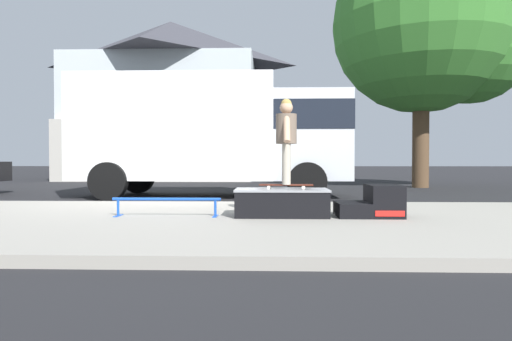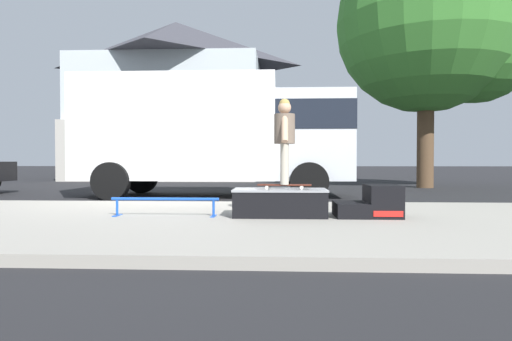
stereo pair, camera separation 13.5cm
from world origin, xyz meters
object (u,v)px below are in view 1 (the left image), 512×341
Objects in this scene: skate_box at (282,202)px; grind_rail at (166,202)px; kicker_ramp at (374,203)px; skateboard at (286,185)px; box_truck at (214,131)px; street_tree_main at (432,29)px; skater_kid at (286,134)px.

skate_box reaches higher than grind_rail.
skateboard reaches higher than kicker_ramp.
skateboard is 5.39m from box_truck.
grind_rail is at bearing -127.98° from street_tree_main.
skateboard reaches higher than grind_rail.
kicker_ramp is 1.15× the size of skateboard.
street_tree_main reaches higher than kicker_ramp.
skater_kid is 5.28m from box_truck.
street_tree_main is at bearing 65.63° from kicker_ramp.
box_truck reaches higher than skate_box.
box_truck reaches higher than grind_rail.
grind_rail is 5.23m from box_truck.
street_tree_main is at bearing 58.99° from skate_box.
skateboard is 0.64× the size of skater_kid.
box_truck reaches higher than skater_kid.
skate_box is 1.34m from kicker_ramp.
skater_kid reaches higher than skate_box.
skater_kid is at bearing -45.00° from skateboard.
box_truck is at bearing 108.76° from skateboard.
skateboard is at bearing -10.49° from skate_box.
kicker_ramp is 5.96m from box_truck.
skate_box is 0.99m from skater_kid.
skate_box is 5.41m from box_truck.
skateboard is (1.75, 0.06, 0.25)m from grind_rail.
skater_kid is at bearing -71.24° from box_truck.
box_truck is at bearing 120.80° from kicker_ramp.
skate_box is at bearing 169.51° from skater_kid.
skater_kid is 0.14× the size of street_tree_main.
kicker_ramp reaches higher than skate_box.
street_tree_main is (5.43, 9.03, 5.16)m from skate_box.
grind_rail is at bearing -177.51° from skate_box.
box_truck reaches higher than kicker_ramp.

